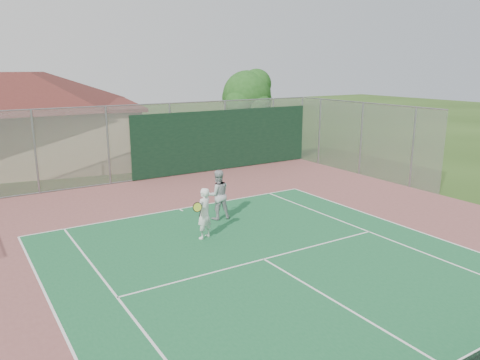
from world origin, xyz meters
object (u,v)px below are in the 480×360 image
clubhouse (12,110)px  player_grey_back (218,195)px  tree (248,97)px  player_white_front (204,214)px

clubhouse → player_grey_back: clubhouse is taller
tree → player_grey_back: 14.61m
tree → clubhouse: bearing=170.9°
clubhouse → tree: 13.53m
player_grey_back → player_white_front: bearing=58.1°
player_white_front → tree: bearing=-150.7°
tree → player_white_front: 16.50m
player_grey_back → tree: bearing=-116.6°
clubhouse → player_white_front: (3.34, -15.02, -2.14)m
player_white_front → player_grey_back: player_grey_back is taller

